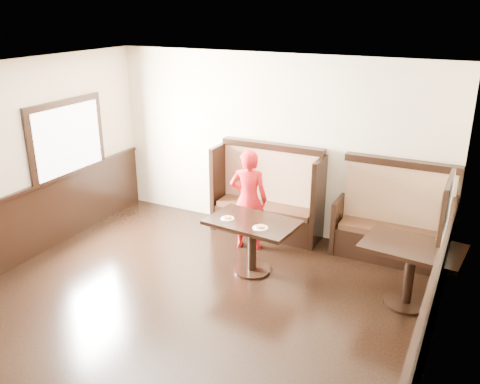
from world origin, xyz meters
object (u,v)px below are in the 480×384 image
Objects in this scene: booth_main at (268,201)px; table_main at (252,233)px; booth_neighbor at (393,227)px; table_neighbor at (411,261)px; child at (249,200)px.

table_main is at bearing -75.76° from booth_main.
booth_main and booth_neighbor have the same top height.
table_neighbor is (2.04, 0.11, 0.02)m from table_main.
table_neighbor is at bearing -70.17° from booth_neighbor.
table_main is (0.32, -1.27, 0.05)m from booth_main.
child reaches higher than booth_neighbor.
booth_neighbor is 1.36× the size of table_neighbor.
table_main is 0.77m from child.
child is (-0.05, -0.62, 0.24)m from booth_main.
table_neighbor is (0.42, -1.15, 0.12)m from booth_neighbor.
child reaches higher than table_neighbor.
booth_main is at bearing 109.55° from table_main.
table_main is at bearing -142.10° from booth_neighbor.
booth_main is at bearing 159.82° from table_neighbor.
child reaches higher than booth_main.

